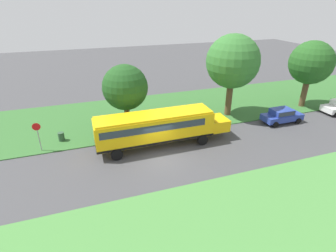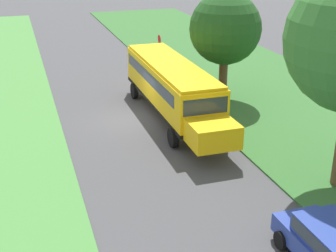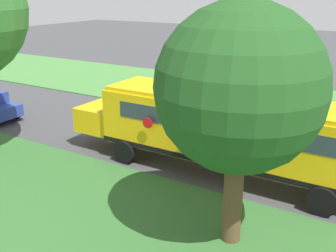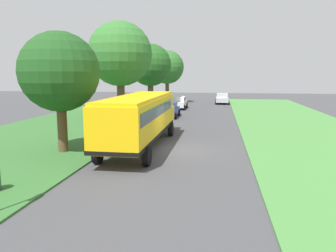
{
  "view_description": "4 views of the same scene",
  "coord_description": "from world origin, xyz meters",
  "views": [
    {
      "loc": [
        17.95,
        -5.6,
        12.09
      ],
      "look_at": [
        -2.08,
        1.22,
        1.92
      ],
      "focal_mm": 28.0,
      "sensor_mm": 36.0,
      "label": 1
    },
    {
      "loc": [
        5.73,
        24.34,
        9.83
      ],
      "look_at": [
        -0.88,
        3.9,
        1.02
      ],
      "focal_mm": 50.0,
      "sensor_mm": 36.0,
      "label": 2
    },
    {
      "loc": [
        -15.57,
        -5.11,
        6.9
      ],
      "look_at": [
        -2.55,
        2.7,
        1.61
      ],
      "focal_mm": 42.0,
      "sensor_mm": 36.0,
      "label": 3
    },
    {
      "loc": [
        2.37,
        -18.74,
        4.43
      ],
      "look_at": [
        -0.6,
        0.17,
        1.38
      ],
      "focal_mm": 35.0,
      "sensor_mm": 36.0,
      "label": 4
    }
  ],
  "objects": [
    {
      "name": "school_bus",
      "position": [
        -2.29,
        0.32,
        1.92
      ],
      "size": [
        2.84,
        12.42,
        3.16
      ],
      "color": "yellow",
      "rests_on": "ground"
    },
    {
      "name": "oak_tree_beside_bus",
      "position": [
        -6.41,
        -1.78,
        4.56
      ],
      "size": [
        4.4,
        4.4,
        6.75
      ],
      "color": "brown",
      "rests_on": "ground"
    },
    {
      "name": "ground_plane",
      "position": [
        0.0,
        0.0,
        0.0
      ],
      "size": [
        120.0,
        120.0,
        0.0
      ],
      "primitive_type": "plane",
      "color": "#424244"
    },
    {
      "name": "grass_far_side",
      "position": [
        9.0,
        0.0,
        0.04
      ],
      "size": [
        10.0,
        80.0,
        0.07
      ],
      "primitive_type": "cube",
      "color": "#47843D",
      "rests_on": "ground"
    }
  ]
}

